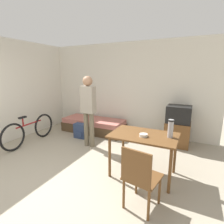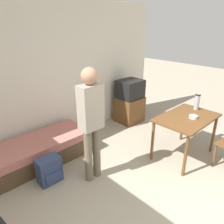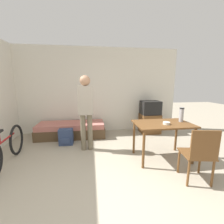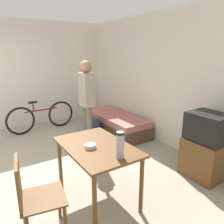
{
  "view_description": "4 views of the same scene",
  "coord_description": "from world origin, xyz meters",
  "px_view_note": "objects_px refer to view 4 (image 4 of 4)",
  "views": [
    {
      "loc": [
        2.15,
        -1.68,
        1.83
      ],
      "look_at": [
        0.56,
        1.6,
        1.01
      ],
      "focal_mm": 28.0,
      "sensor_mm": 36.0,
      "label": 1
    },
    {
      "loc": [
        -1.92,
        -0.43,
        2.31
      ],
      "look_at": [
        0.38,
        1.98,
        0.91
      ],
      "focal_mm": 35.0,
      "sensor_mm": 36.0,
      "label": 2
    },
    {
      "loc": [
        -0.06,
        -1.64,
        1.58
      ],
      "look_at": [
        0.45,
        1.96,
        0.88
      ],
      "focal_mm": 24.0,
      "sensor_mm": 36.0,
      "label": 3
    },
    {
      "loc": [
        3.62,
        -0.05,
        1.91
      ],
      "look_at": [
        0.56,
        1.92,
        0.91
      ],
      "focal_mm": 35.0,
      "sensor_mm": 36.0,
      "label": 4
    }
  ],
  "objects_px": {
    "wooden_chair": "(32,195)",
    "thermos_flask": "(120,144)",
    "mate_bowl": "(90,146)",
    "bicycle": "(42,117)",
    "dining_table": "(97,153)",
    "tv": "(206,147)",
    "person_standing": "(87,98)",
    "daybed": "(115,123)",
    "backpack": "(92,127)"
  },
  "relations": [
    {
      "from": "daybed",
      "to": "mate_bowl",
      "type": "bearing_deg",
      "value": -39.95
    },
    {
      "from": "bicycle",
      "to": "mate_bowl",
      "type": "relative_size",
      "value": 12.15
    },
    {
      "from": "thermos_flask",
      "to": "mate_bowl",
      "type": "height_order",
      "value": "thermos_flask"
    },
    {
      "from": "person_standing",
      "to": "backpack",
      "type": "height_order",
      "value": "person_standing"
    },
    {
      "from": "person_standing",
      "to": "thermos_flask",
      "type": "height_order",
      "value": "person_standing"
    },
    {
      "from": "backpack",
      "to": "dining_table",
      "type": "bearing_deg",
      "value": -25.96
    },
    {
      "from": "daybed",
      "to": "bicycle",
      "type": "bearing_deg",
      "value": -124.73
    },
    {
      "from": "tv",
      "to": "backpack",
      "type": "bearing_deg",
      "value": -165.49
    },
    {
      "from": "wooden_chair",
      "to": "backpack",
      "type": "bearing_deg",
      "value": 140.84
    },
    {
      "from": "dining_table",
      "to": "wooden_chair",
      "type": "bearing_deg",
      "value": -77.23
    },
    {
      "from": "dining_table",
      "to": "mate_bowl",
      "type": "relative_size",
      "value": 8.22
    },
    {
      "from": "wooden_chair",
      "to": "person_standing",
      "type": "height_order",
      "value": "person_standing"
    },
    {
      "from": "bicycle",
      "to": "dining_table",
      "type": "bearing_deg",
      "value": -2.65
    },
    {
      "from": "thermos_flask",
      "to": "mate_bowl",
      "type": "distance_m",
      "value": 0.46
    },
    {
      "from": "daybed",
      "to": "backpack",
      "type": "relative_size",
      "value": 4.71
    },
    {
      "from": "daybed",
      "to": "backpack",
      "type": "height_order",
      "value": "daybed"
    },
    {
      "from": "daybed",
      "to": "thermos_flask",
      "type": "relative_size",
      "value": 6.43
    },
    {
      "from": "bicycle",
      "to": "person_standing",
      "type": "distance_m",
      "value": 1.74
    },
    {
      "from": "daybed",
      "to": "dining_table",
      "type": "bearing_deg",
      "value": -38.57
    },
    {
      "from": "tv",
      "to": "backpack",
      "type": "xyz_separation_m",
      "value": [
        -2.54,
        -0.66,
        -0.29
      ]
    },
    {
      "from": "tv",
      "to": "thermos_flask",
      "type": "distance_m",
      "value": 1.69
    },
    {
      "from": "wooden_chair",
      "to": "bicycle",
      "type": "xyz_separation_m",
      "value": [
        -3.29,
        1.0,
        -0.17
      ]
    },
    {
      "from": "bicycle",
      "to": "person_standing",
      "type": "relative_size",
      "value": 0.96
    },
    {
      "from": "person_standing",
      "to": "backpack",
      "type": "bearing_deg",
      "value": 145.22
    },
    {
      "from": "person_standing",
      "to": "backpack",
      "type": "distance_m",
      "value": 1.06
    },
    {
      "from": "tv",
      "to": "wooden_chair",
      "type": "relative_size",
      "value": 1.13
    },
    {
      "from": "tv",
      "to": "dining_table",
      "type": "relative_size",
      "value": 0.9
    },
    {
      "from": "tv",
      "to": "bicycle",
      "type": "bearing_deg",
      "value": -156.2
    },
    {
      "from": "tv",
      "to": "mate_bowl",
      "type": "distance_m",
      "value": 1.86
    },
    {
      "from": "mate_bowl",
      "to": "bicycle",
      "type": "bearing_deg",
      "value": 175.51
    },
    {
      "from": "bicycle",
      "to": "daybed",
      "type": "bearing_deg",
      "value": 55.27
    },
    {
      "from": "daybed",
      "to": "dining_table",
      "type": "relative_size",
      "value": 1.72
    },
    {
      "from": "wooden_chair",
      "to": "tv",
      "type": "bearing_deg",
      "value": 85.07
    },
    {
      "from": "dining_table",
      "to": "mate_bowl",
      "type": "height_order",
      "value": "mate_bowl"
    },
    {
      "from": "wooden_chair",
      "to": "mate_bowl",
      "type": "xyz_separation_m",
      "value": [
        -0.17,
        0.75,
        0.28
      ]
    },
    {
      "from": "daybed",
      "to": "tv",
      "type": "xyz_separation_m",
      "value": [
        2.47,
        0.05,
        0.29
      ]
    },
    {
      "from": "person_standing",
      "to": "thermos_flask",
      "type": "distance_m",
      "value": 2.1
    },
    {
      "from": "wooden_chair",
      "to": "bicycle",
      "type": "height_order",
      "value": "wooden_chair"
    },
    {
      "from": "daybed",
      "to": "bicycle",
      "type": "relative_size",
      "value": 1.16
    },
    {
      "from": "tv",
      "to": "person_standing",
      "type": "bearing_deg",
      "value": -152.48
    },
    {
      "from": "wooden_chair",
      "to": "thermos_flask",
      "type": "distance_m",
      "value": 1.03
    },
    {
      "from": "wooden_chair",
      "to": "backpack",
      "type": "height_order",
      "value": "wooden_chair"
    },
    {
      "from": "mate_bowl",
      "to": "wooden_chair",
      "type": "bearing_deg",
      "value": -77.18
    },
    {
      "from": "wooden_chair",
      "to": "thermos_flask",
      "type": "height_order",
      "value": "thermos_flask"
    },
    {
      "from": "thermos_flask",
      "to": "bicycle",
      "type": "bearing_deg",
      "value": 178.59
    },
    {
      "from": "wooden_chair",
      "to": "backpack",
      "type": "xyz_separation_m",
      "value": [
        -2.32,
        1.89,
        -0.31
      ]
    },
    {
      "from": "person_standing",
      "to": "mate_bowl",
      "type": "bearing_deg",
      "value": -25.29
    },
    {
      "from": "wooden_chair",
      "to": "mate_bowl",
      "type": "height_order",
      "value": "wooden_chair"
    },
    {
      "from": "daybed",
      "to": "mate_bowl",
      "type": "distance_m",
      "value": 2.78
    },
    {
      "from": "tv",
      "to": "backpack",
      "type": "relative_size",
      "value": 2.47
    }
  ]
}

